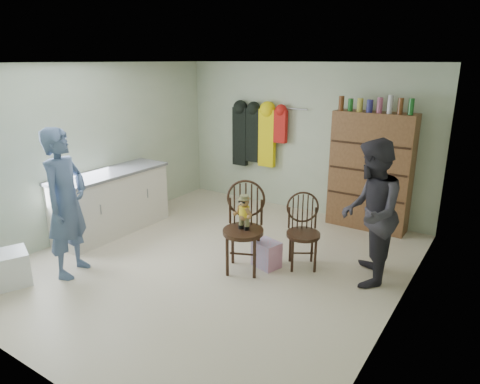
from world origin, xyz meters
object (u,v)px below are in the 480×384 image
Objects in this scene: counter at (112,202)px; dresser at (371,171)px; chair_far at (303,228)px; chair_front at (244,221)px.

dresser reaches higher than counter.
dresser is at bearing 48.79° from chair_far.
chair_front is 2.41m from dresser.
chair_front reaches higher than chair_far.
dresser is (3.20, 2.30, 0.44)m from counter.
dresser reaches higher than chair_far.
counter is 1.65× the size of chair_front.
counter is 0.90× the size of dresser.
counter is 3.96m from dresser.
dresser reaches higher than chair_front.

